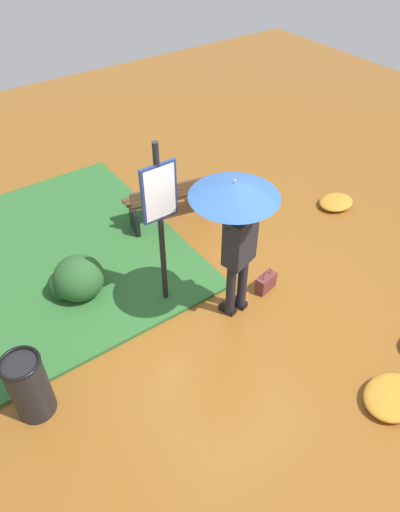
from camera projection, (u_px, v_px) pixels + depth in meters
ground_plane at (230, 315)px, 5.98m from camera, size 18.00×18.00×0.00m
grass_verge at (10, 273)px, 6.52m from camera, size 4.80×4.00×0.05m
person_with_umbrella at (237, 216)px, 4.97m from camera, size 0.96×0.96×2.04m
info_sign_post at (160, 211)px, 5.22m from camera, size 0.44×0.07×2.30m
handbag at (266, 282)px, 6.24m from camera, size 0.32×0.20×0.37m
park_bench at (171, 199)px, 7.22m from camera, size 1.41×0.65×0.75m
trash_bin at (29, 386)px, 4.71m from camera, size 0.42×0.42×0.83m
shrub_cluster at (76, 279)px, 6.07m from camera, size 0.73×0.66×0.60m
leaf_pile_near_person at (393, 397)px, 5.00m from camera, size 0.70×0.56×0.15m
leaf_pile_by_bench at (336, 202)px, 7.75m from camera, size 0.61×0.49×0.13m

